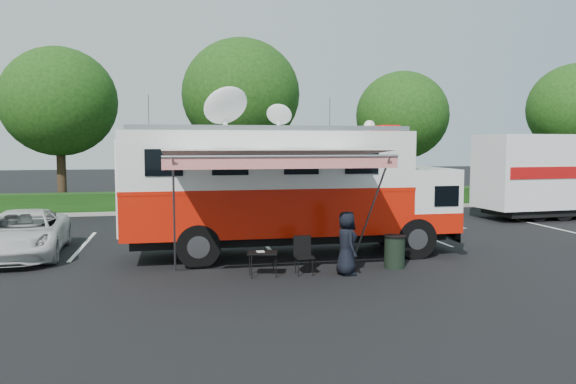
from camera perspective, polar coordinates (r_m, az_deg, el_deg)
The scene contains 10 objects.
ground_plane at distance 17.27m, azimuth 0.33°, elevation -6.43°, with size 120.00×120.00×0.00m, color black.
back_border at distance 29.87m, azimuth -2.57°, elevation 8.03°, with size 60.00×6.14×8.87m.
stall_lines at distance 20.09m, azimuth -2.82°, elevation -4.81°, with size 24.12×5.50×0.01m.
command_truck at distance 16.96m, azimuth 0.04°, elevation 0.42°, with size 10.06×2.77×4.83m.
awning at distance 13.93m, azimuth -1.26°, elevation 3.73°, with size 5.49×2.82×3.31m.
white_suv at distance 18.86m, azimuth -25.25°, elevation -5.94°, with size 2.30×4.99×1.39m, color silver.
person at distance 14.87m, azimuth 5.93°, elevation -8.34°, with size 0.81×0.53×1.66m, color black.
folding_table at distance 14.47m, azimuth -2.59°, elevation -6.28°, with size 0.86×0.69×0.65m.
folding_chair at distance 14.77m, azimuth 1.54°, elevation -6.07°, with size 0.48×0.51×0.99m.
trash_bin at distance 15.76m, azimuth 10.78°, elevation -5.96°, with size 0.60×0.60×0.90m.
Camera 1 is at (-3.43, -16.58, 3.42)m, focal length 35.00 mm.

